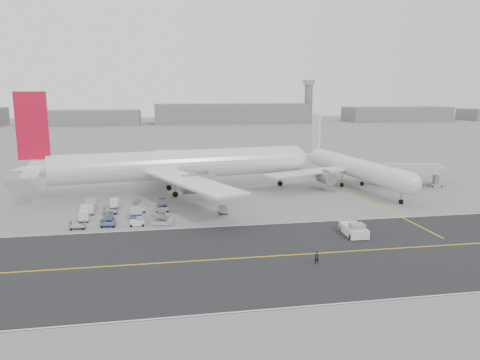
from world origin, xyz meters
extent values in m
plane|color=gray|center=(0.00, 0.00, 0.00)|extent=(700.00, 700.00, 0.00)
cube|color=#272729|center=(5.00, -18.00, 0.01)|extent=(220.00, 32.00, 0.02)
cube|color=gold|center=(5.00, -18.00, 0.03)|extent=(220.00, 0.30, 0.01)
cube|color=silver|center=(5.00, -2.20, 0.03)|extent=(220.00, 0.25, 0.01)
cube|color=silver|center=(5.00, -33.80, 0.03)|extent=(220.00, 0.25, 0.01)
cube|color=gold|center=(30.00, 5.00, 0.02)|extent=(0.30, 40.00, 0.01)
cylinder|color=gray|center=(100.00, 265.00, 14.00)|extent=(6.00, 6.00, 28.00)
cube|color=#95959A|center=(100.00, 265.00, 29.50)|extent=(7.00, 7.00, 3.50)
cylinder|color=silver|center=(-8.87, 26.26, 6.58)|extent=(56.36, 14.86, 6.42)
sphere|color=silver|center=(18.82, 30.52, 6.58)|extent=(6.29, 6.29, 6.29)
cone|color=silver|center=(-37.91, 21.79, 7.07)|extent=(11.68, 7.37, 5.78)
cube|color=red|center=(-38.59, 21.69, 15.94)|extent=(6.15, 1.43, 13.67)
cube|color=silver|center=(-38.07, 16.07, 7.23)|extent=(4.60, 10.60, 0.25)
cube|color=silver|center=(-39.78, 27.21, 7.23)|extent=(4.60, 10.60, 0.25)
cube|color=silver|center=(-7.65, 9.34, 5.78)|extent=(18.19, 31.00, 0.45)
cube|color=silver|center=(-12.79, 42.77, 5.78)|extent=(9.62, 31.24, 0.45)
cylinder|color=gray|center=(-5.76, 14.98, 4.17)|extent=(7.36, 4.97, 3.98)
cylinder|color=gray|center=(-9.29, 37.95, 4.17)|extent=(7.36, 4.97, 3.98)
cylinder|color=black|center=(15.44, 30.00, 0.61)|extent=(1.27, 0.68, 1.21)
cylinder|color=black|center=(-10.31, 22.14, 0.61)|extent=(1.27, 0.68, 1.21)
cylinder|color=black|center=(-11.48, 29.76, 0.61)|extent=(1.27, 0.68, 1.21)
cylinder|color=gray|center=(15.44, 30.00, 2.29)|extent=(0.36, 0.36, 3.37)
cylinder|color=silver|center=(32.83, 25.10, 4.77)|extent=(9.65, 40.83, 4.65)
sphere|color=silver|center=(35.34, 4.97, 4.77)|extent=(4.56, 4.56, 4.56)
cone|color=silver|center=(30.19, 46.21, 5.12)|extent=(5.13, 8.37, 4.19)
cube|color=silver|center=(30.13, 46.70, 11.54)|extent=(1.05, 4.48, 9.89)
cube|color=silver|center=(26.05, 46.44, 5.23)|extent=(7.64, 3.13, 0.25)
cube|color=silver|center=(34.15, 47.45, 5.23)|extent=(7.64, 3.13, 0.25)
cube|color=silver|center=(20.55, 24.56, 4.19)|extent=(22.55, 12.64, 0.45)
cube|color=silver|center=(44.86, 27.60, 4.19)|extent=(22.70, 7.58, 0.45)
cylinder|color=gray|center=(24.60, 23.08, 3.02)|extent=(3.47, 5.27, 2.88)
cylinder|color=gray|center=(41.30, 25.16, 3.02)|extent=(3.47, 5.27, 2.88)
cylinder|color=black|center=(35.04, 7.43, 0.50)|extent=(0.62, 1.06, 1.01)
cylinder|color=black|center=(29.88, 26.23, 0.50)|extent=(0.62, 1.06, 1.01)
cylinder|color=black|center=(35.41, 26.92, 0.50)|extent=(0.62, 1.06, 1.01)
cylinder|color=gray|center=(35.04, 7.43, 1.72)|extent=(0.36, 0.36, 2.44)
cube|color=silver|center=(16.78, -10.77, 0.84)|extent=(3.35, 6.30, 1.38)
cube|color=#95959A|center=(16.69, -12.15, 1.88)|extent=(2.29, 2.11, 0.89)
cylinder|color=gray|center=(17.02, -7.03, 0.49)|extent=(0.32, 2.57, 0.16)
cylinder|color=black|center=(15.34, -13.06, 0.44)|extent=(0.45, 0.91, 0.89)
cylinder|color=black|center=(17.90, -13.22, 0.44)|extent=(0.45, 0.91, 0.89)
cylinder|color=black|center=(15.65, -8.33, 0.44)|extent=(0.45, 0.91, 0.89)
cylinder|color=black|center=(18.21, -8.49, 0.44)|extent=(0.45, 0.91, 0.89)
cylinder|color=gray|center=(52.39, 22.54, 1.90)|extent=(1.52, 1.52, 3.79)
cube|color=#95959A|center=(52.39, 22.54, 0.33)|extent=(2.93, 2.93, 0.66)
cube|color=#BBBBC1|center=(45.91, 23.93, 4.36)|extent=(14.46, 5.57, 2.46)
cube|color=#95959A|center=(39.24, 25.36, 4.36)|extent=(1.75, 3.20, 2.84)
cylinder|color=black|center=(53.63, 23.34, 0.28)|extent=(0.40, 0.62, 0.57)
imported|color=black|center=(6.65, -22.00, 0.92)|extent=(0.73, 0.54, 1.84)
camera|label=1|loc=(-13.87, -78.66, 22.75)|focal=35.00mm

